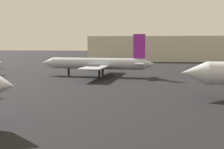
{
  "coord_description": "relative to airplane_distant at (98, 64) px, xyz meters",
  "views": [
    {
      "loc": [
        -0.1,
        -11.61,
        8.57
      ],
      "look_at": [
        -5.83,
        41.47,
        2.51
      ],
      "focal_mm": 44.59,
      "sensor_mm": 36.0,
      "label": 1
    }
  ],
  "objects": [
    {
      "name": "airplane_distant",
      "position": [
        0.0,
        0.0,
        0.0
      ],
      "size": [
        30.24,
        24.61,
        10.78
      ],
      "rotation": [
        0.0,
        0.0,
        3.05
      ],
      "color": "#B2BCCC",
      "rests_on": "ground_plane"
    },
    {
      "name": "terminal_building",
      "position": [
        21.74,
        68.71,
        2.56
      ],
      "size": [
        71.67,
        22.21,
        11.77
      ],
      "primitive_type": "cube",
      "color": "beige",
      "rests_on": "ground_plane"
    }
  ]
}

